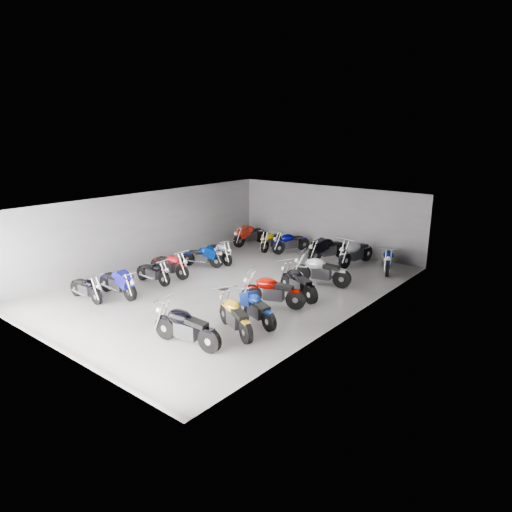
# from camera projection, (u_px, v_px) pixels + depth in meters

# --- Properties ---
(ground) EXTENTS (14.00, 14.00, 0.00)m
(ground) POSITION_uv_depth(u_px,v_px,m) (232.00, 286.00, 17.58)
(ground) COLOR #9F9C97
(ground) RESTS_ON ground
(wall_back) EXTENTS (10.00, 0.10, 3.20)m
(wall_back) POSITION_uv_depth(u_px,v_px,m) (327.00, 219.00, 22.38)
(wall_back) COLOR gray
(wall_back) RESTS_ON ground
(wall_left) EXTENTS (0.10, 14.00, 3.20)m
(wall_left) POSITION_uv_depth(u_px,v_px,m) (148.00, 228.00, 20.20)
(wall_left) COLOR gray
(wall_left) RESTS_ON ground
(wall_right) EXTENTS (0.10, 14.00, 3.20)m
(wall_right) POSITION_uv_depth(u_px,v_px,m) (351.00, 270.00, 14.11)
(wall_right) COLOR gray
(wall_right) RESTS_ON ground
(ceiling) EXTENTS (10.00, 14.00, 0.04)m
(ceiling) POSITION_uv_depth(u_px,v_px,m) (231.00, 203.00, 16.72)
(ceiling) COLOR black
(ceiling) RESTS_ON wall_back
(drain_grate) EXTENTS (0.32, 0.32, 0.01)m
(drain_grate) POSITION_uv_depth(u_px,v_px,m) (223.00, 289.00, 17.20)
(drain_grate) COLOR black
(drain_grate) RESTS_ON ground
(motorcycle_left_a) EXTENTS (1.89, 0.36, 0.83)m
(motorcycle_left_a) POSITION_uv_depth(u_px,v_px,m) (86.00, 288.00, 15.95)
(motorcycle_left_a) COLOR black
(motorcycle_left_a) RESTS_ON ground
(motorcycle_left_b) EXTENTS (2.14, 0.43, 0.94)m
(motorcycle_left_b) POSITION_uv_depth(u_px,v_px,m) (118.00, 283.00, 16.33)
(motorcycle_left_b) COLOR black
(motorcycle_left_b) RESTS_ON ground
(motorcycle_left_c) EXTENTS (1.86, 0.37, 0.82)m
(motorcycle_left_c) POSITION_uv_depth(u_px,v_px,m) (153.00, 272.00, 17.76)
(motorcycle_left_c) COLOR black
(motorcycle_left_c) RESTS_ON ground
(motorcycle_left_d) EXTENTS (2.11, 0.44, 0.93)m
(motorcycle_left_d) POSITION_uv_depth(u_px,v_px,m) (170.00, 265.00, 18.54)
(motorcycle_left_d) COLOR black
(motorcycle_left_d) RESTS_ON ground
(motorcycle_left_e) EXTENTS (1.84, 0.88, 0.86)m
(motorcycle_left_e) POSITION_uv_depth(u_px,v_px,m) (203.00, 256.00, 19.91)
(motorcycle_left_e) COLOR black
(motorcycle_left_e) RESTS_ON ground
(motorcycle_left_f) EXTENTS (2.00, 0.69, 0.90)m
(motorcycle_left_f) POSITION_uv_depth(u_px,v_px,m) (219.00, 252.00, 20.53)
(motorcycle_left_f) COLOR black
(motorcycle_left_f) RESTS_ON ground
(motorcycle_right_a) EXTENTS (2.27, 0.53, 1.00)m
(motorcycle_right_a) POSITION_uv_depth(u_px,v_px,m) (186.00, 327.00, 12.57)
(motorcycle_right_a) COLOR black
(motorcycle_right_a) RESTS_ON ground
(motorcycle_right_b) EXTENTS (2.02, 1.03, 0.95)m
(motorcycle_right_b) POSITION_uv_depth(u_px,v_px,m) (235.00, 316.00, 13.38)
(motorcycle_right_b) COLOR black
(motorcycle_right_b) RESTS_ON ground
(motorcycle_right_c) EXTENTS (1.95, 0.75, 0.88)m
(motorcycle_right_c) POSITION_uv_depth(u_px,v_px,m) (256.00, 308.00, 14.08)
(motorcycle_right_c) COLOR black
(motorcycle_right_c) RESTS_ON ground
(motorcycle_right_d) EXTENTS (2.14, 0.92, 0.98)m
(motorcycle_right_d) POSITION_uv_depth(u_px,v_px,m) (273.00, 291.00, 15.39)
(motorcycle_right_d) COLOR black
(motorcycle_right_d) RESTS_ON ground
(motorcycle_right_e) EXTENTS (2.08, 0.92, 0.96)m
(motorcycle_right_e) POSITION_uv_depth(u_px,v_px,m) (298.00, 283.00, 16.27)
(motorcycle_right_e) COLOR black
(motorcycle_right_e) RESTS_ON ground
(motorcycle_right_f) EXTENTS (2.28, 0.73, 1.02)m
(motorcycle_right_f) POSITION_uv_depth(u_px,v_px,m) (321.00, 271.00, 17.55)
(motorcycle_right_f) COLOR black
(motorcycle_right_f) RESTS_ON ground
(motorcycle_back_a) EXTENTS (0.52, 2.25, 0.99)m
(motorcycle_back_a) POSITION_uv_depth(u_px,v_px,m) (250.00, 235.00, 23.67)
(motorcycle_back_a) COLOR black
(motorcycle_back_a) RESTS_ON ground
(motorcycle_back_b) EXTENTS (0.50, 2.00, 0.88)m
(motorcycle_back_b) POSITION_uv_depth(u_px,v_px,m) (271.00, 240.00, 22.71)
(motorcycle_back_b) COLOR black
(motorcycle_back_b) RESTS_ON ground
(motorcycle_back_c) EXTENTS (0.87, 2.05, 0.94)m
(motorcycle_back_c) POSITION_uv_depth(u_px,v_px,m) (291.00, 242.00, 22.20)
(motorcycle_back_c) COLOR black
(motorcycle_back_c) RESTS_ON ground
(motorcycle_back_d) EXTENTS (0.98, 2.16, 1.00)m
(motorcycle_back_d) POSITION_uv_depth(u_px,v_px,m) (328.00, 249.00, 20.84)
(motorcycle_back_d) COLOR black
(motorcycle_back_d) RESTS_ON ground
(motorcycle_back_e) EXTENTS (0.56, 2.40, 1.05)m
(motorcycle_back_e) POSITION_uv_depth(u_px,v_px,m) (356.00, 252.00, 20.15)
(motorcycle_back_e) COLOR black
(motorcycle_back_e) RESTS_ON ground
(motorcycle_back_f) EXTENTS (0.97, 2.06, 0.95)m
(motorcycle_back_f) POSITION_uv_depth(u_px,v_px,m) (388.00, 259.00, 19.23)
(motorcycle_back_f) COLOR black
(motorcycle_back_f) RESTS_ON ground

